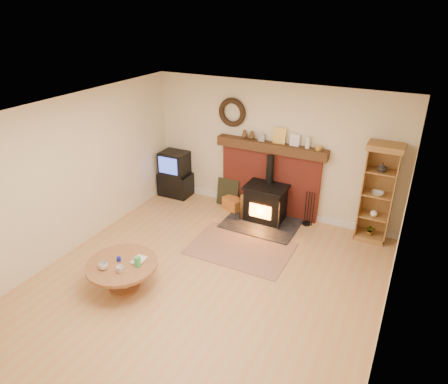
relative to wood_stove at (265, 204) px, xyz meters
The scene contains 11 objects.
ground 2.30m from the wood_stove, 91.96° to the right, with size 5.50×5.50×0.00m, color tan.
room_shell 2.57m from the wood_stove, 92.51° to the right, with size 5.02×5.52×2.61m.
chimney_breast 0.60m from the wood_stove, 101.00° to the left, with size 2.20×0.22×1.78m.
wood_stove is the anchor object (origin of this frame).
area_rug 1.17m from the wood_stove, 90.01° to the right, with size 1.73×1.19×0.01m, color brown.
tv_unit 2.20m from the wood_stove, behind, with size 0.69×0.50×1.00m.
curio_cabinet 2.05m from the wood_stove, ahead, with size 0.58×0.42×1.81m.
firelog_box 0.79m from the wood_stove, behind, with size 0.41×0.26×0.26m, color gold.
leaning_painting 0.99m from the wood_stove, 163.67° to the left, with size 0.48×0.03×0.57m, color black.
fire_tools 0.85m from the wood_stove, 15.87° to the left, with size 0.19×0.16×0.70m.
coffee_table 3.07m from the wood_stove, 111.17° to the right, with size 1.05×1.05×0.60m.
Camera 1 is at (2.49, -4.17, 3.90)m, focal length 32.00 mm.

